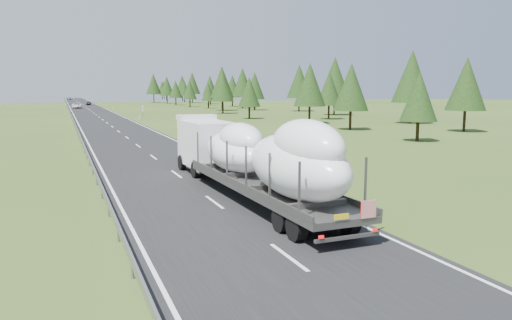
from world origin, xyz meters
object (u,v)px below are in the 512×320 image
object	(u,v)px
distant_van	(77,106)
distant_car_dark	(89,103)
distant_car_blue	(69,98)
highway_sign	(143,110)
boat_truck	(250,154)

from	to	relation	value
distant_van	distant_car_dark	world-z (taller)	distant_van
distant_car_dark	distant_car_blue	xyz separation A→B (m)	(-4.79, 86.72, 0.01)
highway_sign	distant_van	distance (m)	58.49
distant_van	distant_car_blue	xyz separation A→B (m)	(-0.20, 113.97, -0.12)
distant_van	distant_car_dark	bearing A→B (deg)	82.48
distant_van	highway_sign	bearing A→B (deg)	-78.08
boat_truck	distant_car_dark	world-z (taller)	boat_truck
boat_truck	distant_van	bearing A→B (deg)	92.20
distant_car_blue	distant_car_dark	bearing A→B (deg)	-90.48
highway_sign	boat_truck	distance (m)	70.85
boat_truck	distant_car_dark	distance (m)	155.53
highway_sign	distant_car_dark	xyz separation A→B (m)	(-5.45, 84.86, -1.15)
highway_sign	boat_truck	size ratio (longest dim) A/B	0.12
highway_sign	distant_car_dark	distance (m)	85.05
distant_car_blue	distant_van	bearing A→B (deg)	-93.54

